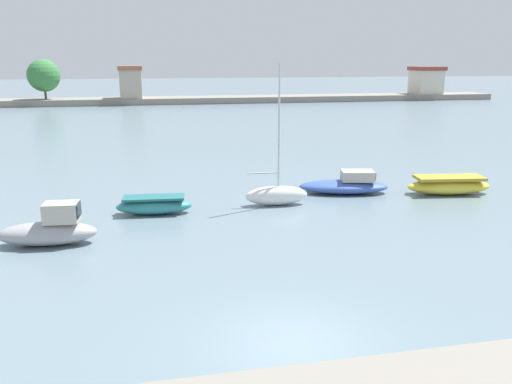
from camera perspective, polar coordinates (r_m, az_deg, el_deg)
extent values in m
plane|color=slate|center=(14.27, 4.32, -16.31)|extent=(400.00, 400.00, 0.00)
ellipsoid|color=#9E9EA3|center=(22.54, -22.02, -4.26)|extent=(4.00, 1.69, 0.94)
cube|color=#BCB2A3|center=(22.14, -20.67, -2.11)|extent=(1.39, 1.02, 0.80)
cube|color=black|center=(21.97, -19.01, -1.87)|extent=(0.14, 0.84, 0.56)
ellipsoid|color=teal|center=(25.54, -11.17, -1.54)|extent=(3.74, 1.57, 0.76)
cube|color=#226367|center=(25.42, -11.22, -0.60)|extent=(2.99, 1.31, 0.11)
ellipsoid|color=white|center=(26.55, 2.28, -0.39)|extent=(3.27, 1.12, 1.00)
cylinder|color=silver|center=(25.89, 2.56, 7.24)|extent=(0.10, 0.10, 6.10)
cylinder|color=#B7B7BC|center=(26.15, 0.70, 2.09)|extent=(1.50, 0.17, 0.08)
ellipsoid|color=#3856A8|center=(29.39, 9.63, 0.58)|extent=(5.25, 2.93, 0.71)
cube|color=#BCB2A3|center=(29.37, 11.13, 1.78)|extent=(1.98, 1.49, 0.56)
cube|color=black|center=(29.53, 12.84, 1.87)|extent=(0.30, 1.01, 0.40)
ellipsoid|color=yellow|center=(30.68, 20.47, 0.57)|extent=(4.83, 2.22, 0.84)
cube|color=#A8952A|center=(30.57, 20.56, 1.48)|extent=(3.87, 1.84, 0.17)
cube|color=gray|center=(90.65, -9.57, 9.94)|extent=(118.75, 6.62, 1.02)
cube|color=#B2A38E|center=(90.03, -13.61, 11.48)|extent=(3.50, 4.84, 4.54)
cube|color=#995B42|center=(89.95, -13.71, 13.15)|extent=(3.85, 5.33, 0.70)
cube|color=beige|center=(103.53, 18.23, 11.43)|extent=(4.72, 4.94, 4.27)
cube|color=brown|center=(103.46, 18.34, 12.80)|extent=(5.19, 5.43, 0.70)
cylinder|color=brown|center=(91.58, -22.20, 9.99)|extent=(0.36, 0.36, 1.70)
sphere|color=#387A3D|center=(91.45, -22.37, 11.79)|extent=(5.13, 5.13, 5.13)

